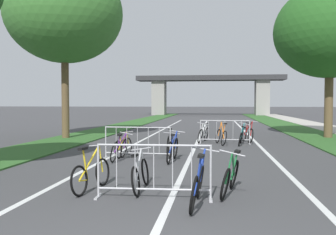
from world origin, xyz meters
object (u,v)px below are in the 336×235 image
object	(u,v)px
bicycle_white_2	(203,134)
bicycle_black_7	(169,146)
bicycle_yellow_0	(91,174)
crowd_barrier_second	(138,143)
bicycle_blue_1	(198,185)
bicycle_purple_5	(120,149)
crowd_barrier_third	(225,132)
bicycle_green_9	(230,177)
crowd_barrier_nearest	(154,172)
tree_left_pine_near	(64,14)
bicycle_yellow_10	(124,146)
bicycle_orange_8	(221,136)
bicycle_teal_6	(241,137)
bicycle_red_3	(247,134)
bicycle_silver_4	(140,174)
tree_right_cypress_far	(330,31)
bicycle_blue_11	(173,149)

from	to	relation	value
bicycle_white_2	bicycle_black_7	world-z (taller)	bicycle_black_7
bicycle_yellow_0	crowd_barrier_second	bearing A→B (deg)	99.34
bicycle_blue_1	bicycle_purple_5	xyz separation A→B (m)	(-2.73, 4.82, -0.01)
crowd_barrier_third	bicycle_green_9	xyz separation A→B (m)	(-0.12, -9.14, -0.16)
crowd_barrier_nearest	bicycle_green_9	size ratio (longest dim) A/B	1.39
tree_left_pine_near	crowd_barrier_second	bearing A→B (deg)	-49.99
bicycle_yellow_10	bicycle_black_7	bearing A→B (deg)	6.43
bicycle_orange_8	bicycle_green_9	size ratio (longest dim) A/B	1.02
crowd_barrier_third	bicycle_black_7	xyz separation A→B (m)	(-1.96, -4.35, -0.14)
bicycle_white_2	bicycle_teal_6	size ratio (longest dim) A/B	1.04
bicycle_red_3	bicycle_yellow_10	world-z (taller)	bicycle_red_3
crowd_barrier_second	bicycle_teal_6	size ratio (longest dim) A/B	1.36
crowd_barrier_nearest	bicycle_purple_5	size ratio (longest dim) A/B	1.37
bicycle_silver_4	bicycle_yellow_10	distance (m)	4.92
crowd_barrier_nearest	bicycle_red_3	distance (m)	10.54
crowd_barrier_third	tree_right_cypress_far	bearing A→B (deg)	30.37
bicycle_black_7	crowd_barrier_third	bearing A→B (deg)	-125.94
bicycle_blue_11	crowd_barrier_nearest	bearing A→B (deg)	-84.66
crowd_barrier_third	bicycle_black_7	distance (m)	4.78
crowd_barrier_third	bicycle_blue_11	distance (m)	5.51
tree_right_cypress_far	bicycle_black_7	distance (m)	11.63
bicycle_silver_4	bicycle_teal_6	bearing A→B (deg)	72.15
tree_right_cypress_far	crowd_barrier_third	world-z (taller)	tree_right_cypress_far
bicycle_teal_6	tree_left_pine_near	bearing A→B (deg)	177.01
bicycle_green_9	bicycle_black_7	bearing A→B (deg)	-56.46
tree_left_pine_near	bicycle_yellow_10	xyz separation A→B (m)	(4.45, -5.56, -5.97)
crowd_barrier_second	bicycle_red_3	distance (m)	6.72
tree_left_pine_near	bicycle_blue_1	world-z (taller)	tree_left_pine_near
tree_right_cypress_far	crowd_barrier_second	distance (m)	12.51
bicycle_white_2	bicycle_orange_8	xyz separation A→B (m)	(0.80, -0.96, 0.01)
bicycle_red_3	bicycle_blue_11	size ratio (longest dim) A/B	0.95
bicycle_orange_8	bicycle_blue_11	world-z (taller)	bicycle_orange_8
tree_left_pine_near	bicycle_blue_1	xyz separation A→B (m)	(7.25, -11.19, -5.94)
tree_right_cypress_far	bicycle_orange_8	world-z (taller)	tree_right_cypress_far
bicycle_silver_4	bicycle_blue_11	xyz separation A→B (m)	(0.23, 3.82, 0.04)
crowd_barrier_second	crowd_barrier_third	size ratio (longest dim) A/B	1.00
bicycle_white_2	bicycle_blue_11	size ratio (longest dim) A/B	0.96
tree_left_pine_near	bicycle_white_2	size ratio (longest dim) A/B	5.13
tree_right_cypress_far	bicycle_blue_1	world-z (taller)	tree_right_cypress_far
bicycle_white_2	bicycle_purple_5	world-z (taller)	bicycle_white_2
bicycle_teal_6	bicycle_yellow_10	bearing A→B (deg)	-129.42
bicycle_green_9	bicycle_yellow_10	size ratio (longest dim) A/B	0.99
bicycle_purple_5	bicycle_blue_11	bearing A→B (deg)	1.65
tree_right_cypress_far	bicycle_red_3	distance (m)	7.13
crowd_barrier_third	bicycle_purple_5	bearing A→B (deg)	-123.69
crowd_barrier_second	tree_left_pine_near	bearing A→B (deg)	130.01
bicycle_red_3	bicycle_blue_11	xyz separation A→B (m)	(-2.79, -5.81, -0.00)
bicycle_white_2	bicycle_yellow_10	xyz separation A→B (m)	(-2.57, -4.91, -0.02)
bicycle_black_7	bicycle_yellow_10	world-z (taller)	bicycle_black_7
bicycle_white_2	bicycle_green_9	world-z (taller)	bicycle_green_9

